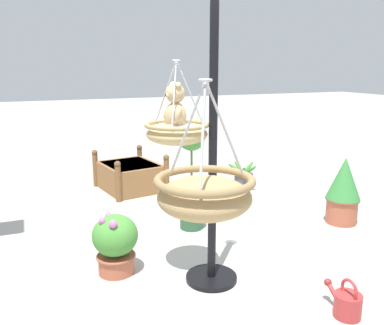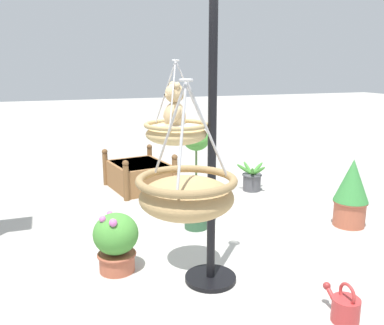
{
  "view_description": "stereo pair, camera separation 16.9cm",
  "coord_description": "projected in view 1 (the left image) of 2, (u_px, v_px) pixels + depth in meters",
  "views": [
    {
      "loc": [
        -3.12,
        1.39,
        1.8
      ],
      "look_at": [
        -0.03,
        0.1,
        1.01
      ],
      "focal_mm": 38.14,
      "sensor_mm": 36.0,
      "label": 1
    },
    {
      "loc": [
        -3.18,
        1.24,
        1.8
      ],
      "look_at": [
        -0.03,
        0.1,
        1.01
      ],
      "focal_mm": 38.14,
      "sensor_mm": 36.0,
      "label": 2
    }
  ],
  "objects": [
    {
      "name": "hanging_basket_left_high",
      "position": [
        205.0,
        194.0,
        1.83
      ],
      "size": [
        0.46,
        0.46,
        0.61
      ],
      "color": "tan"
    },
    {
      "name": "potted_plant_small_succulent",
      "position": [
        192.0,
        182.0,
        4.53
      ],
      "size": [
        0.3,
        0.3,
        1.14
      ],
      "color": "#2D5638",
      "rests_on": "ground"
    },
    {
      "name": "teddy_bear",
      "position": [
        174.0,
        111.0,
        3.22
      ],
      "size": [
        0.27,
        0.25,
        0.4
      ],
      "color": "tan"
    },
    {
      "name": "potted_plant_bushy_green",
      "position": [
        115.0,
        243.0,
        3.58
      ],
      "size": [
        0.4,
        0.4,
        0.55
      ],
      "color": "#AD563D",
      "rests_on": "ground"
    },
    {
      "name": "watering_can",
      "position": [
        347.0,
        303.0,
        2.99
      ],
      "size": [
        0.35,
        0.2,
        0.3
      ],
      "color": "#B23333",
      "rests_on": "ground"
    },
    {
      "name": "ground_plane",
      "position": [
        201.0,
        267.0,
        3.74
      ],
      "size": [
        40.0,
        40.0,
        0.0
      ],
      "primitive_type": "plane",
      "color": "#ADAAA3"
    },
    {
      "name": "hanging_basket_with_teddy",
      "position": [
        177.0,
        132.0,
        3.27
      ],
      "size": [
        0.52,
        0.52,
        0.67
      ],
      "color": "tan"
    },
    {
      "name": "display_pole_central",
      "position": [
        212.0,
        187.0,
        3.33
      ],
      "size": [
        0.44,
        0.44,
        2.62
      ],
      "color": "black",
      "rests_on": "ground"
    },
    {
      "name": "potted_plant_conical_shrub",
      "position": [
        343.0,
        190.0,
        4.72
      ],
      "size": [
        0.39,
        0.39,
        0.79
      ],
      "color": "#AD563D",
      "rests_on": "ground"
    },
    {
      "name": "potted_plant_fern_front",
      "position": [
        243.0,
        179.0,
        6.06
      ],
      "size": [
        0.45,
        0.46,
        0.41
      ],
      "color": "#4C4C51",
      "rests_on": "ground"
    },
    {
      "name": "wooden_planter_box",
      "position": [
        130.0,
        175.0,
        6.06
      ],
      "size": [
        1.09,
        0.98,
        0.57
      ],
      "color": "olive",
      "rests_on": "ground"
    }
  ]
}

